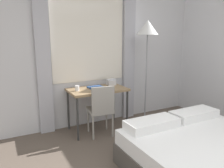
{
  "coord_description": "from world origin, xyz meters",
  "views": [
    {
      "loc": [
        -1.57,
        -1.04,
        1.65
      ],
      "look_at": [
        0.03,
        2.0,
        0.92
      ],
      "focal_mm": 35.0,
      "sensor_mm": 36.0,
      "label": 1
    }
  ],
  "objects": [
    {
      "name": "standing_lamp",
      "position": [
        0.94,
        2.32,
        1.75
      ],
      "size": [
        0.4,
        0.4,
        1.97
      ],
      "color": "#4C4C51",
      "rests_on": "ground_plane"
    },
    {
      "name": "telephone",
      "position": [
        0.3,
        2.55,
        0.82
      ],
      "size": [
        0.17,
        0.14,
        0.12
      ],
      "color": "silver",
      "rests_on": "desk"
    },
    {
      "name": "desk",
      "position": [
        -0.05,
        2.4,
        0.7
      ],
      "size": [
        1.01,
        0.59,
        0.77
      ],
      "color": "#937551",
      "rests_on": "ground_plane"
    },
    {
      "name": "desk_chair",
      "position": [
        -0.1,
        2.13,
        0.5
      ],
      "size": [
        0.45,
        0.45,
        0.88
      ],
      "rotation": [
        0.0,
        0.0,
        -0.14
      ],
      "color": "gray",
      "rests_on": "ground_plane"
    },
    {
      "name": "bed",
      "position": [
        0.58,
        0.38,
        0.24
      ],
      "size": [
        1.76,
        1.96,
        0.58
      ],
      "color": "#4C4742",
      "rests_on": "ground_plane"
    },
    {
      "name": "wall_back_with_window",
      "position": [
        -0.01,
        2.77,
        1.35
      ],
      "size": [
        5.54,
        0.13,
        2.7
      ],
      "color": "silver",
      "rests_on": "ground_plane"
    },
    {
      "name": "mug",
      "position": [
        -0.42,
        2.4,
        0.81
      ],
      "size": [
        0.07,
        0.07,
        0.09
      ],
      "color": "white",
      "rests_on": "desk"
    },
    {
      "name": "book",
      "position": [
        -0.05,
        2.46,
        0.78
      ],
      "size": [
        0.28,
        0.24,
        0.02
      ],
      "rotation": [
        0.0,
        0.0,
        0.08
      ],
      "color": "navy",
      "rests_on": "desk"
    }
  ]
}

